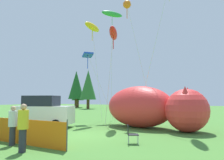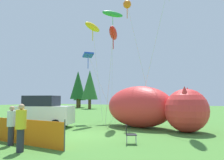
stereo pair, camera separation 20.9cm
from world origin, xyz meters
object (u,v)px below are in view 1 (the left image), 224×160
at_px(parked_car, 43,112).
at_px(kite_yellow_hero, 92,27).
at_px(inflatable_cat, 150,109).
at_px(kite_orange_flower, 127,5).
at_px(spectator_in_white_shirt, 23,126).
at_px(kite_blue_box, 88,56).
at_px(spectator_in_black_shirt, 13,124).
at_px(kite_green_fish, 112,14).
at_px(kite_red_lizard, 113,34).
at_px(folding_chair, 131,133).

relative_size(parked_car, kite_yellow_hero, 0.50).
xyz_separation_m(inflatable_cat, kite_orange_flower, (-2.55, 2.14, 9.04)).
relative_size(spectator_in_white_shirt, kite_blue_box, 0.30).
bearing_deg(kite_blue_box, parked_car, -101.23).
bearing_deg(kite_yellow_hero, spectator_in_black_shirt, -79.86).
relative_size(inflatable_cat, kite_blue_box, 1.24).
xyz_separation_m(kite_blue_box, kite_green_fish, (0.66, 3.91, 5.36)).
height_order(inflatable_cat, kite_red_lizard, kite_red_lizard).
relative_size(folding_chair, kite_red_lizard, 0.11).
bearing_deg(inflatable_cat, kite_orange_flower, 156.23).
xyz_separation_m(parked_car, kite_green_fish, (1.60, 8.65, 10.36)).
xyz_separation_m(spectator_in_black_shirt, kite_red_lizard, (1.13, 8.52, 6.43)).
bearing_deg(kite_red_lizard, inflatable_cat, -4.61).
bearing_deg(parked_car, kite_yellow_hero, 55.84).
bearing_deg(spectator_in_black_shirt, inflatable_cat, 63.26).
xyz_separation_m(parked_car, inflatable_cat, (7.40, 2.81, 0.27)).
height_order(inflatable_cat, kite_green_fish, kite_green_fish).
distance_m(kite_yellow_hero, kite_red_lizard, 3.64).
height_order(spectator_in_black_shirt, kite_yellow_hero, kite_yellow_hero).
xyz_separation_m(folding_chair, inflatable_cat, (-0.60, 5.61, 0.90)).
bearing_deg(spectator_in_white_shirt, inflatable_cat, 73.16).
relative_size(parked_car, kite_green_fish, 0.39).
relative_size(inflatable_cat, kite_orange_flower, 0.73).
xyz_separation_m(kite_orange_flower, kite_blue_box, (-3.90, -0.21, -4.31)).
height_order(parked_car, kite_red_lizard, kite_red_lizard).
bearing_deg(spectator_in_black_shirt, kite_green_fish, 96.59).
bearing_deg(kite_green_fish, spectator_in_black_shirt, -83.41).
relative_size(kite_orange_flower, kite_green_fish, 0.92).
height_order(spectator_in_black_shirt, kite_blue_box, kite_blue_box).
xyz_separation_m(parked_car, kite_yellow_hero, (1.42, 4.67, 7.69)).
bearing_deg(inflatable_cat, folding_chair, -67.66).
distance_m(spectator_in_white_shirt, kite_blue_box, 12.63).
xyz_separation_m(folding_chair, kite_yellow_hero, (-6.58, 7.46, 8.33)).
height_order(folding_chair, kite_green_fish, kite_green_fish).
relative_size(inflatable_cat, spectator_in_white_shirt, 4.16).
relative_size(parked_car, spectator_in_black_shirt, 2.57).
bearing_deg(spectator_in_white_shirt, spectator_in_black_shirt, 152.90).
relative_size(parked_car, kite_blue_box, 0.71).
distance_m(spectator_in_black_shirt, kite_red_lizard, 10.73).
distance_m(kite_orange_flower, kite_blue_box, 5.82).
height_order(parked_car, folding_chair, parked_car).
relative_size(spectator_in_black_shirt, kite_red_lizard, 0.23).
xyz_separation_m(inflatable_cat, kite_red_lizard, (-3.04, 0.25, 6.00)).
relative_size(spectator_in_black_shirt, kite_orange_flower, 0.16).
height_order(kite_blue_box, kite_red_lizard, kite_red_lizard).
distance_m(inflatable_cat, spectator_in_black_shirt, 9.27).
relative_size(folding_chair, kite_yellow_hero, 0.10).
bearing_deg(inflatable_cat, spectator_in_black_shirt, -100.56).
bearing_deg(parked_car, kite_red_lizard, 17.78).
xyz_separation_m(kite_blue_box, kite_yellow_hero, (0.48, -0.07, 2.69)).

